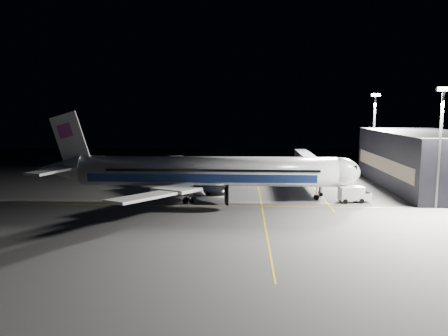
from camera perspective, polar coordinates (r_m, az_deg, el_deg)
ground at (r=83.38m, az=-2.12°, el=-4.03°), size 200.00×200.00×0.00m
guide_line_main at (r=83.17m, az=4.78°, el=-4.08°), size 0.25×80.00×0.01m
guide_line_cross at (r=77.55m, az=-2.48°, el=-4.95°), size 70.00×0.25×0.01m
guide_line_side at (r=94.15m, az=11.88°, el=-2.79°), size 0.25×40.00×0.01m
airliner at (r=82.55m, az=-2.88°, el=-0.51°), size 61.48×54.22×16.64m
terminal at (r=103.64m, az=24.82°, el=0.97°), size 18.12×40.00×12.00m
jet_bridge at (r=101.29m, az=11.23°, el=0.61°), size 3.60×34.40×6.30m
floodlight_mast_north at (r=118.12m, az=19.02°, el=5.16°), size 2.40×0.68×20.70m
floodlight_mast_south at (r=82.41m, az=26.43°, el=3.68°), size 2.40×0.67×20.70m
service_truck at (r=83.42m, az=16.62°, el=-3.26°), size 6.01×3.26×2.91m
baggage_tug at (r=98.22m, az=-1.27°, el=-1.65°), size 2.73×2.22×1.93m
safety_cone_a at (r=91.37m, az=-5.51°, el=-2.81°), size 0.37×0.37×0.56m
safety_cone_b at (r=97.30m, az=-3.32°, el=-2.10°), size 0.41×0.41×0.62m
safety_cone_c at (r=94.83m, az=-4.81°, el=-2.37°), size 0.43×0.43×0.64m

